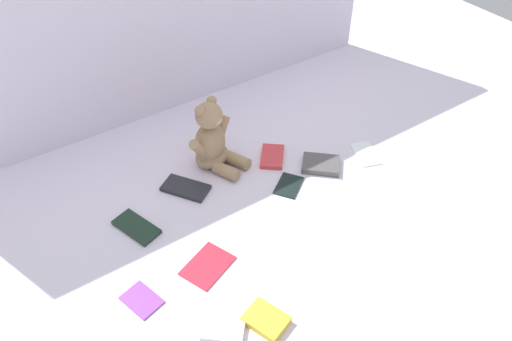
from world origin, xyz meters
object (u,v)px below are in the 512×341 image
Objects in this scene: book_case_2 at (272,157)px; book_case_3 at (186,188)px; book_case_9 at (366,153)px; book_case_0 at (136,227)px; book_case_6 at (207,265)px; teddy_bear at (212,141)px; book_case_4 at (224,323)px; book_case_7 at (266,320)px; book_case_5 at (289,185)px; book_case_1 at (321,164)px; book_case_8 at (142,299)px.

book_case_2 is 0.30m from book_case_3.
book_case_3 is 1.18× the size of book_case_9.
book_case_2 is (0.48, 0.03, 0.00)m from book_case_0.
book_case_3 is at bearing -39.11° from book_case_6.
book_case_4 is (-0.27, -0.51, -0.08)m from teddy_bear.
book_case_6 is at bearing -65.48° from book_case_4.
book_case_7 is 0.83× the size of book_case_9.
book_case_0 is 0.98× the size of book_case_3.
book_case_0 reaches higher than book_case_6.
book_case_5 is (0.40, 0.29, -0.00)m from book_case_4.
book_case_0 is at bearing -15.70° from book_case_3.
book_case_1 is at bearing 170.89° from book_case_2.
book_case_9 is at bearing -103.01° from book_case_6.
book_case_4 is at bearing -138.86° from book_case_9.
book_case_8 is (-0.40, -0.34, -0.08)m from teddy_bear.
teddy_bear is 1.69× the size of book_case_0.
book_case_6 is (-0.22, -0.34, -0.08)m from teddy_bear.
book_case_6 is at bearing -151.03° from book_case_9.
book_case_8 is at bearing -64.76° from book_case_7.
book_case_3 is 1.45× the size of book_case_8.
book_case_4 is at bearing -67.37° from book_case_8.
teddy_bear reaches higher than book_case_0.
book_case_3 is at bearing -179.02° from teddy_bear.
book_case_0 is 0.59m from book_case_1.
book_case_2 and book_case_4 have the same top height.
book_case_2 is at bearing -14.28° from book_case_0.
teddy_bear is 2.05× the size of book_case_2.
book_case_1 is 0.62m from book_case_4.
book_case_3 reaches higher than book_case_9.
book_case_4 reaches higher than book_case_0.
book_case_3 is (-0.30, 0.03, -0.00)m from book_case_2.
book_case_5 is 0.77× the size of book_case_6.
book_case_0 is 0.75m from book_case_9.
book_case_4 is 0.49m from book_case_5.
book_case_5 is at bearing 114.94° from book_case_3.
book_case_3 reaches higher than book_case_8.
book_case_0 is (-0.32, -0.12, -0.08)m from teddy_bear.
book_case_5 is 0.55m from book_case_8.
book_case_0 is at bearing 177.11° from teddy_bear.
teddy_bear is at bearing 2.78° from book_case_0.
book_case_4 reaches higher than book_case_8.
book_case_4 reaches higher than book_case_9.
book_case_2 is 0.87× the size of book_case_6.
book_case_4 is 0.74m from book_case_9.
book_case_9 is at bearing 128.22° from book_case_3.
book_case_6 is 0.22m from book_case_7.
book_case_1 reaches higher than book_case_4.
book_case_2 is 1.13× the size of book_case_5.
teddy_bear reaches higher than book_case_1.
book_case_8 is 0.83m from book_case_9.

